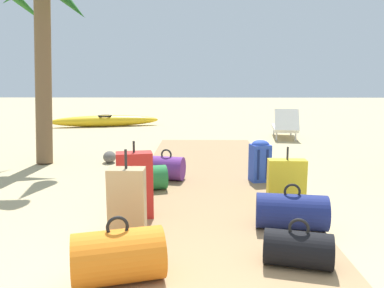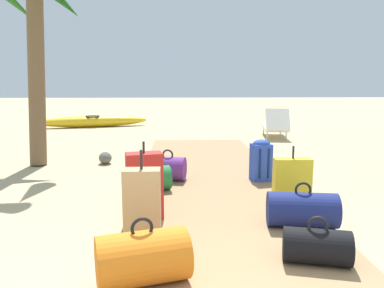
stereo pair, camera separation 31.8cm
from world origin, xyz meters
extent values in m
plane|color=tan|center=(0.00, 3.05, 0.00)|extent=(60.00, 60.00, 0.00)
cube|color=#9E7A51|center=(0.00, 3.81, 0.04)|extent=(2.11, 7.61, 0.08)
cylinder|color=black|center=(0.60, 1.15, 0.22)|extent=(0.58, 0.40, 0.28)
torus|color=black|center=(0.60, 1.15, 0.39)|extent=(0.16, 0.06, 0.16)
cube|color=gold|center=(0.86, 2.66, 0.35)|extent=(0.44, 0.18, 0.54)
cylinder|color=black|center=(0.86, 2.66, 0.70)|extent=(0.02, 0.02, 0.15)
cylinder|color=orange|center=(-0.76, 0.90, 0.27)|extent=(0.73, 0.55, 0.39)
torus|color=black|center=(-0.76, 0.90, 0.50)|extent=(0.16, 0.07, 0.16)
cylinder|color=#237538|center=(-0.86, 3.25, 0.24)|extent=(0.59, 0.46, 0.33)
torus|color=black|center=(-0.86, 3.25, 0.44)|extent=(0.16, 0.07, 0.16)
cube|color=#2847B7|center=(0.72, 3.73, 0.35)|extent=(0.31, 0.28, 0.54)
ellipsoid|color=#2847B7|center=(0.72, 3.73, 0.62)|extent=(0.30, 0.27, 0.14)
cylinder|color=navy|center=(0.68, 3.61, 0.35)|extent=(0.04, 0.04, 0.43)
cylinder|color=navy|center=(0.81, 3.63, 0.35)|extent=(0.04, 0.04, 0.43)
cylinder|color=navy|center=(0.74, 1.92, 0.25)|extent=(0.73, 0.44, 0.35)
torus|color=black|center=(0.74, 1.92, 0.46)|extent=(0.17, 0.05, 0.16)
cube|color=red|center=(-0.85, 2.23, 0.43)|extent=(0.41, 0.28, 0.71)
cylinder|color=black|center=(-0.85, 2.23, 0.85)|extent=(0.02, 0.02, 0.12)
cylinder|color=#6B2D84|center=(-0.64, 3.79, 0.25)|extent=(0.57, 0.45, 0.35)
torus|color=black|center=(-0.64, 3.79, 0.46)|extent=(0.17, 0.06, 0.16)
cube|color=tan|center=(-0.82, 1.61, 0.42)|extent=(0.33, 0.19, 0.68)
cylinder|color=black|center=(-0.82, 1.61, 0.85)|extent=(0.02, 0.02, 0.17)
cylinder|color=brown|center=(-3.04, 5.42, 1.66)|extent=(0.29, 0.68, 3.33)
cube|color=white|center=(2.17, 8.56, 0.26)|extent=(0.78, 1.47, 0.08)
cube|color=white|center=(2.09, 7.97, 0.54)|extent=(0.65, 0.52, 0.54)
cylinder|color=silver|center=(2.01, 9.15, 0.11)|extent=(0.04, 0.04, 0.22)
cylinder|color=silver|center=(2.48, 9.08, 0.11)|extent=(0.04, 0.04, 0.22)
cylinder|color=silver|center=(1.85, 8.04, 0.11)|extent=(0.04, 0.04, 0.22)
cylinder|color=silver|center=(2.33, 7.97, 0.11)|extent=(0.04, 0.04, 0.22)
ellipsoid|color=gold|center=(-3.31, 11.06, 0.19)|extent=(3.62, 1.39, 0.37)
torus|color=black|center=(-3.31, 11.06, 0.35)|extent=(0.60, 0.60, 0.05)
ellipsoid|color=#5B5651|center=(-1.84, 5.32, 0.11)|extent=(0.29, 0.36, 0.22)
camera|label=1|loc=(-0.19, -1.67, 1.53)|focal=35.53mm
camera|label=2|loc=(-0.51, -1.66, 1.53)|focal=35.53mm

